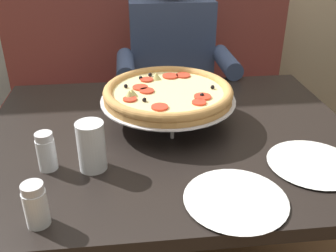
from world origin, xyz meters
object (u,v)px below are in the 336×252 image
(plate_near_left, at_px, (236,197))
(booth_bench, at_px, (152,105))
(shaker_parmesan, at_px, (36,208))
(pizza, at_px, (167,94))
(shaker_pepper_flakes, at_px, (47,154))
(plate_near_right, at_px, (313,162))
(drinking_glass, at_px, (92,149))
(diner_main, at_px, (174,69))
(dining_table, at_px, (171,155))

(plate_near_left, bearing_deg, booth_bench, 95.13)
(shaker_parmesan, xyz_separation_m, plate_near_left, (0.46, 0.03, -0.04))
(pizza, height_order, shaker_parmesan, pizza)
(shaker_pepper_flakes, distance_m, plate_near_right, 0.74)
(drinking_glass, bearing_deg, shaker_pepper_flakes, 174.51)
(booth_bench, distance_m, drinking_glass, 1.21)
(pizza, bearing_deg, drinking_glass, -132.03)
(shaker_parmesan, bearing_deg, drinking_glass, 62.53)
(booth_bench, xyz_separation_m, diner_main, (0.09, -0.27, 0.31))
(shaker_parmesan, bearing_deg, plate_near_left, 3.46)
(booth_bench, xyz_separation_m, shaker_pepper_flakes, (-0.36, -1.10, 0.38))
(booth_bench, relative_size, drinking_glass, 11.73)
(shaker_pepper_flakes, distance_m, drinking_glass, 0.12)
(plate_near_right, relative_size, drinking_glass, 1.82)
(dining_table, relative_size, plate_near_left, 4.67)
(plate_near_right, bearing_deg, shaker_pepper_flakes, 174.88)
(dining_table, bearing_deg, booth_bench, 90.00)
(diner_main, bearing_deg, shaker_pepper_flakes, -118.41)
(diner_main, xyz_separation_m, drinking_glass, (-0.33, -0.85, 0.09))
(shaker_parmesan, distance_m, plate_near_left, 0.47)
(booth_bench, distance_m, shaker_pepper_flakes, 1.22)
(plate_near_right, bearing_deg, booth_bench, 107.74)
(pizza, xyz_separation_m, drinking_glass, (-0.23, -0.26, -0.04))
(dining_table, distance_m, shaker_pepper_flakes, 0.42)
(dining_table, relative_size, diner_main, 0.94)
(plate_near_right, bearing_deg, drinking_glass, 174.96)
(booth_bench, bearing_deg, plate_near_right, -72.26)
(dining_table, height_order, shaker_parmesan, shaker_parmesan)
(shaker_parmesan, relative_size, plate_near_left, 0.42)
(plate_near_left, distance_m, plate_near_right, 0.29)
(booth_bench, height_order, drinking_glass, booth_bench)
(dining_table, height_order, drinking_glass, drinking_glass)
(dining_table, xyz_separation_m, plate_near_left, (0.12, -0.36, 0.10))
(drinking_glass, bearing_deg, pizza, 47.97)
(pizza, distance_m, plate_near_right, 0.50)
(pizza, xyz_separation_m, shaker_parmesan, (-0.34, -0.47, -0.06))
(diner_main, distance_m, pizza, 0.61)
(booth_bench, height_order, dining_table, booth_bench)
(diner_main, height_order, shaker_parmesan, diner_main)
(shaker_pepper_flakes, xyz_separation_m, drinking_glass, (0.12, -0.01, 0.01))
(plate_near_left, height_order, drinking_glass, drinking_glass)
(booth_bench, xyz_separation_m, pizza, (-0.00, -0.86, 0.44))
(dining_table, distance_m, pizza, 0.21)
(diner_main, height_order, shaker_pepper_flakes, diner_main)
(diner_main, relative_size, shaker_pepper_flakes, 11.53)
(diner_main, height_order, drinking_glass, diner_main)
(shaker_parmesan, height_order, plate_near_right, shaker_parmesan)
(plate_near_left, bearing_deg, diner_main, 91.28)
(pizza, bearing_deg, plate_near_right, -39.60)
(diner_main, bearing_deg, pizza, -99.33)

